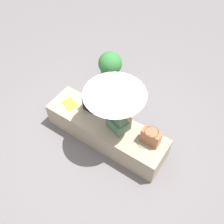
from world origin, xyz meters
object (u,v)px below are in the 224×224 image
handbag_black (151,137)px  tote_bag_canvas (90,103)px  person_seated (119,113)px  magazine (70,104)px  planter_near (110,69)px  parasol (115,89)px

handbag_black → tote_bag_canvas: bearing=179.2°
person_seated → magazine: bearing=-176.2°
person_seated → magazine: person_seated is taller
planter_near → person_seated: bearing=-50.5°
parasol → tote_bag_canvas: (-0.56, 0.06, -0.73)m
handbag_black → magazine: size_ratio=1.10×
person_seated → parasol: size_ratio=0.88×
magazine → planter_near: planter_near is taller
person_seated → planter_near: 1.56m
magazine → person_seated: bearing=23.2°
magazine → planter_near: size_ratio=0.33×
tote_bag_canvas → planter_near: planter_near is taller
person_seated → handbag_black: person_seated is taller
planter_near → magazine: bearing=-92.5°
handbag_black → tote_bag_canvas: size_ratio=0.98×
handbag_black → tote_bag_canvas: tote_bag_canvas is taller
handbag_black → tote_bag_canvas: 1.23m
person_seated → tote_bag_canvas: size_ratio=2.86×
planter_near → tote_bag_canvas: bearing=-73.8°
magazine → planter_near: 1.23m
tote_bag_canvas → magazine: 0.42m
person_seated → tote_bag_canvas: person_seated is taller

